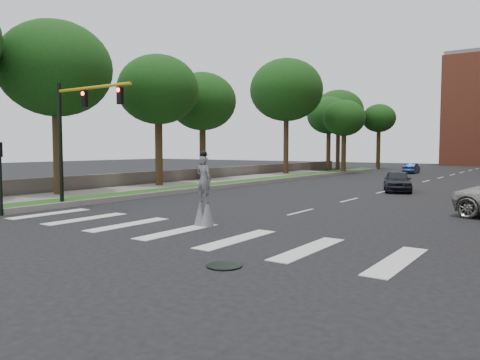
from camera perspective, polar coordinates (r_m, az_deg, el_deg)
ground_plane at (r=15.32m, az=-6.53°, el=-7.30°), size 160.00×160.00×0.00m
grass_median at (r=38.03m, az=0.28°, el=-0.33°), size 2.00×60.00×0.25m
median_curb at (r=37.44m, az=1.61°, el=-0.38°), size 0.20×60.00×0.28m
sidewalk_left at (r=32.52m, az=-14.18°, el=-1.25°), size 4.00×60.00×0.18m
stone_wall at (r=42.88m, az=-4.28°, el=0.72°), size 0.50×56.00×1.10m
manhole at (r=11.96m, az=-1.94°, el=-10.41°), size 0.90×0.90×0.04m
traffic_signal at (r=24.36m, az=-19.47°, el=6.49°), size 5.30×0.23×6.20m
secondary_signal at (r=22.94m, az=-27.21°, el=0.93°), size 0.25×0.21×3.23m
stilt_performer at (r=17.81m, az=-4.42°, el=-1.99°), size 0.84×0.53×2.88m
car_near at (r=33.44m, az=18.63°, el=-0.11°), size 3.03×4.57×1.44m
car_mid at (r=57.46m, az=20.18°, el=1.36°), size 1.45×3.68×1.19m
tree_1 at (r=30.62m, az=-21.57°, el=12.44°), size 6.66×6.66×10.50m
tree_2 at (r=35.67m, az=-9.95°, el=10.74°), size 6.02×6.02×9.82m
tree_3 at (r=41.48m, az=-4.61°, el=9.47°), size 5.93×5.93×9.52m
tree_4 at (r=51.52m, az=5.68°, el=10.83°), size 7.90×7.90×12.53m
tree_5 at (r=61.87m, az=10.78°, el=7.72°), size 5.62×5.62×9.52m
tree_6 at (r=54.76m, az=12.58°, el=7.32°), size 4.81×4.81×8.37m
tree_7 at (r=67.73m, az=16.58°, el=7.16°), size 4.57×4.57×8.96m
tree_8 at (r=65.37m, az=11.91°, el=8.18°), size 6.78×6.78×10.77m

